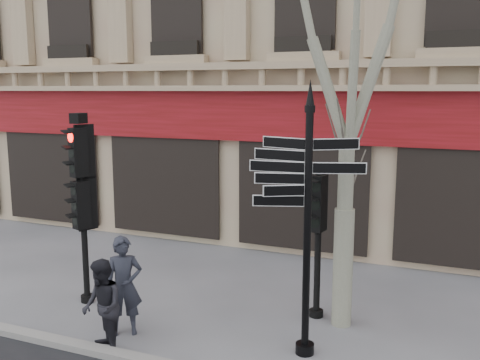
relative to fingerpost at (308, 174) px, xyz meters
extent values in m
plane|color=#57575C|center=(-1.50, 0.08, -2.97)|extent=(80.00, 80.00, 0.00)
cube|color=#610C09|center=(-1.50, 4.96, 0.63)|extent=(28.00, 0.25, 1.30)
cube|color=#988263|center=(-1.50, 4.73, 1.60)|extent=(28.00, 0.35, 0.74)
cylinder|color=black|center=(0.00, 0.00, -1.01)|extent=(0.12, 0.12, 3.92)
cylinder|color=black|center=(0.00, 0.00, -2.88)|extent=(0.30, 0.30, 0.17)
cone|color=black|center=(0.00, 0.00, 1.26)|extent=(0.13, 0.13, 0.39)
cylinder|color=black|center=(-4.68, 0.42, -1.21)|extent=(0.12, 0.12, 3.51)
cylinder|color=black|center=(-4.68, 0.42, -2.90)|extent=(0.26, 0.26, 0.14)
cube|color=black|center=(-4.68, 0.42, -0.94)|extent=(0.50, 0.43, 0.95)
cube|color=black|center=(-4.68, 0.42, 0.09)|extent=(0.50, 0.43, 0.95)
sphere|color=#FF0C05|center=(-4.68, 0.42, 0.35)|extent=(0.20, 0.20, 0.20)
cube|color=black|center=(-4.68, 0.42, 0.75)|extent=(0.31, 0.34, 0.20)
cylinder|color=black|center=(-0.19, 1.49, -1.60)|extent=(0.13, 0.13, 2.73)
cylinder|color=black|center=(-0.19, 1.49, -2.89)|extent=(0.28, 0.28, 0.15)
cube|color=black|center=(-0.19, 1.49, -0.75)|extent=(0.50, 0.39, 1.04)
cylinder|color=gray|center=(0.32, 1.32, -1.88)|extent=(0.36, 0.36, 2.17)
cylinder|color=gray|center=(0.32, 1.32, -0.20)|extent=(0.28, 0.28, 1.38)
imported|color=#23252E|center=(-3.14, -0.50, -2.09)|extent=(0.77, 0.70, 1.76)
imported|color=black|center=(-3.06, -1.22, -2.18)|extent=(0.96, 0.95, 1.57)
camera|label=1|loc=(2.13, -7.93, 1.29)|focal=40.00mm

